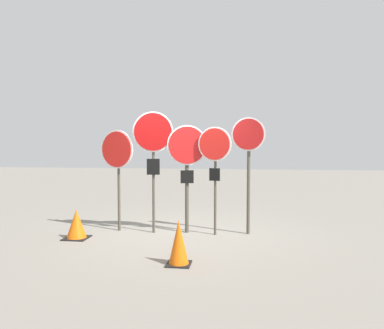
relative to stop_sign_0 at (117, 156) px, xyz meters
name	(u,v)px	position (x,y,z in m)	size (l,w,h in m)	color
ground_plane	(182,234)	(1.39, -0.09, -1.59)	(40.00, 40.00, 0.00)	gray
stop_sign_0	(117,156)	(0.00, 0.00, 0.00)	(0.77, 0.29, 2.12)	#474238
stop_sign_1	(153,142)	(0.79, -0.09, 0.29)	(0.82, 0.16, 2.49)	#474238
stop_sign_2	(187,157)	(1.47, 0.02, -0.03)	(0.80, 0.21, 2.21)	#474238
stop_sign_3	(215,154)	(2.05, -0.10, 0.05)	(0.67, 0.19, 2.17)	#474238
stop_sign_4	(248,149)	(2.71, 0.08, 0.15)	(0.67, 0.18, 2.37)	#474238
traffic_cone_0	(179,243)	(1.65, -2.01, -1.25)	(0.37, 0.37, 0.68)	black
traffic_cone_1	(76,224)	(-0.58, -0.72, -1.31)	(0.45, 0.45, 0.57)	black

